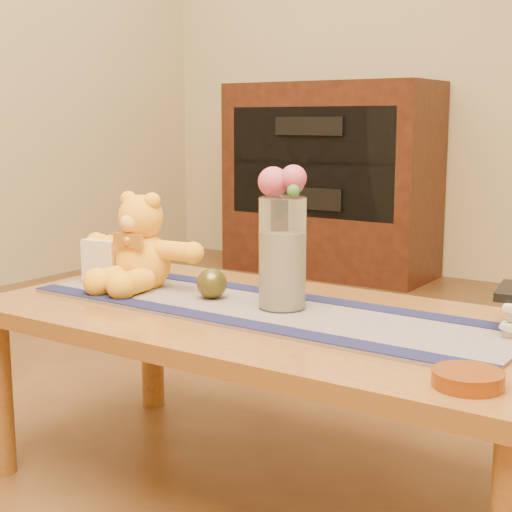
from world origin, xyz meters
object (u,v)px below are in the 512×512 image
Objects in this scene: book_bottom at (508,324)px; tv_remote at (509,291)px; teddy_bear at (143,242)px; glass_vase at (283,253)px; pillar_candle at (107,260)px; bronze_ball at (212,283)px; amber_dish at (468,379)px.

tv_remote is (0.00, -0.01, 0.07)m from book_bottom.
teddy_bear is 0.43m from glass_vase.
pillar_candle is 0.46× the size of glass_vase.
glass_vase is at bearing -175.55° from book_bottom.
amber_dish is at bearing -18.90° from bronze_ball.
glass_vase is at bearing 1.14° from pillar_candle.
pillar_candle is 0.36m from bronze_ball.
amber_dish is at bearing -18.77° from teddy_bear.
pillar_candle is 1.05m from book_bottom.
bronze_ball is at bearing -6.65° from teddy_bear.
pillar_candle reaches higher than amber_dish.
teddy_bear is 1.56× the size of book_bottom.
teddy_bear is at bearing 176.91° from bronze_ball.
bronze_ball is at bearing -0.36° from pillar_candle.
tv_remote is 0.41m from amber_dish.
pillar_candle is 1.58× the size of bronze_ball.
glass_vase is at bearing -3.50° from teddy_bear.
amber_dish is (0.05, -0.41, 0.00)m from book_bottom.
tv_remote is at bearing 7.98° from pillar_candle.
teddy_bear reaches higher than book_bottom.
teddy_bear is 0.25m from bronze_ball.
pillar_candle is 1.12m from amber_dish.
book_bottom is at bearing 90.00° from tv_remote.
glass_vase is at bearing 153.74° from amber_dish.
pillar_candle is 0.53× the size of book_bottom.
bronze_ball is 0.62× the size of amber_dish.
glass_vase reaches higher than amber_dish.
teddy_bear reaches higher than pillar_candle.
amber_dish is at bearing -26.26° from glass_vase.
glass_vase is 0.52m from book_bottom.
pillar_candle is at bearing 176.33° from book_bottom.
bronze_ball is (0.24, -0.01, -0.08)m from teddy_bear.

